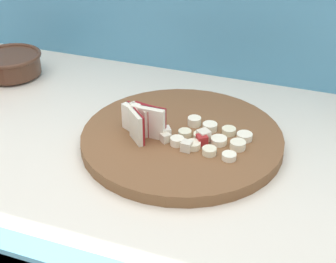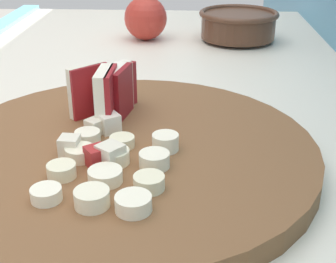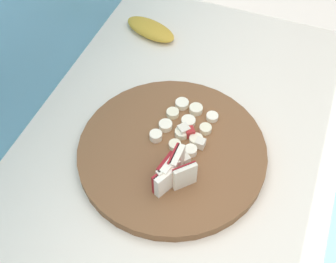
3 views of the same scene
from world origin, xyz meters
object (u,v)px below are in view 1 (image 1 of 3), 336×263
cutting_board (182,139)px  apple_dice_pile (186,138)px  apple_wedge_fan (142,121)px  ceramic_bowl (11,63)px  banana_slice_rows (212,138)px

cutting_board → apple_dice_pile: 0.04m
apple_wedge_fan → apple_dice_pile: apple_wedge_fan is taller
ceramic_bowl → cutting_board: bearing=-17.0°
apple_dice_pile → banana_slice_rows: 0.05m
banana_slice_rows → cutting_board: bearing=175.6°
apple_dice_pile → banana_slice_rows: bearing=27.6°
cutting_board → ceramic_bowl: size_ratio=2.54×
cutting_board → apple_wedge_fan: apple_wedge_fan is taller
banana_slice_rows → ceramic_bowl: (-0.53, 0.15, 0.00)m
banana_slice_rows → ceramic_bowl: bearing=164.3°
apple_wedge_fan → ceramic_bowl: (-0.41, 0.17, -0.02)m
cutting_board → banana_slice_rows: (0.06, -0.00, 0.02)m
apple_dice_pile → banana_slice_rows: size_ratio=0.72×
apple_wedge_fan → banana_slice_rows: apple_wedge_fan is taller
banana_slice_rows → ceramic_bowl: size_ratio=0.92×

